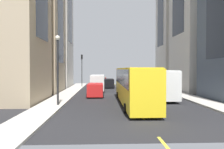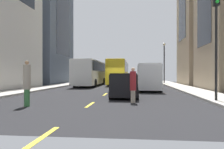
# 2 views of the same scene
# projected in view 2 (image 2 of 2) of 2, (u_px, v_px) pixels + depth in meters

# --- Properties ---
(ground_plane) EXTENTS (41.99, 41.99, 0.00)m
(ground_plane) POSITION_uv_depth(u_px,v_px,m) (115.00, 88.00, 26.73)
(ground_plane) COLOR black
(sidewalk_west) EXTENTS (2.48, 44.00, 0.15)m
(sidewalk_west) POSITION_uv_depth(u_px,v_px,m) (52.00, 86.00, 27.54)
(sidewalk_west) COLOR #B2ADA3
(sidewalk_west) RESTS_ON ground
(sidewalk_east) EXTENTS (2.48, 44.00, 0.15)m
(sidewalk_east) POSITION_uv_depth(u_px,v_px,m) (182.00, 87.00, 25.93)
(sidewalk_east) COLOR #B2ADA3
(sidewalk_east) RESTS_ON ground
(lane_stripe_0) EXTENTS (0.16, 2.00, 0.01)m
(lane_stripe_0) POSITION_uv_depth(u_px,v_px,m) (44.00, 136.00, 5.85)
(lane_stripe_0) COLOR yellow
(lane_stripe_0) RESTS_ON ground
(lane_stripe_1) EXTENTS (0.16, 2.00, 0.01)m
(lane_stripe_1) POSITION_uv_depth(u_px,v_px,m) (90.00, 105.00, 11.81)
(lane_stripe_1) COLOR yellow
(lane_stripe_1) RESTS_ON ground
(lane_stripe_2) EXTENTS (0.16, 2.00, 0.01)m
(lane_stripe_2) POSITION_uv_depth(u_px,v_px,m) (105.00, 94.00, 17.78)
(lane_stripe_2) COLOR yellow
(lane_stripe_2) RESTS_ON ground
(lane_stripe_3) EXTENTS (0.16, 2.00, 0.01)m
(lane_stripe_3) POSITION_uv_depth(u_px,v_px,m) (113.00, 89.00, 23.75)
(lane_stripe_3) COLOR yellow
(lane_stripe_3) RESTS_ON ground
(lane_stripe_4) EXTENTS (0.16, 2.00, 0.01)m
(lane_stripe_4) POSITION_uv_depth(u_px,v_px,m) (117.00, 86.00, 29.72)
(lane_stripe_4) COLOR yellow
(lane_stripe_4) RESTS_ON ground
(lane_stripe_5) EXTENTS (0.16, 2.00, 0.01)m
(lane_stripe_5) POSITION_uv_depth(u_px,v_px,m) (120.00, 84.00, 35.69)
(lane_stripe_5) COLOR yellow
(lane_stripe_5) RESTS_ON ground
(lane_stripe_6) EXTENTS (0.16, 2.00, 0.01)m
(lane_stripe_6) POSITION_uv_depth(u_px,v_px,m) (122.00, 83.00, 41.65)
(lane_stripe_6) COLOR yellow
(lane_stripe_6) RESTS_ON ground
(lane_stripe_7) EXTENTS (0.16, 2.00, 0.01)m
(lane_stripe_7) POSITION_uv_depth(u_px,v_px,m) (124.00, 81.00, 47.62)
(lane_stripe_7) COLOR yellow
(lane_stripe_7) RESTS_ON ground
(building_west_2) EXTENTS (6.26, 11.68, 20.60)m
(building_west_2) POSITION_uv_depth(u_px,v_px,m) (45.00, 21.00, 36.59)
(building_west_2) COLOR #4C5666
(building_west_2) RESTS_ON ground
(city_bus_white) EXTENTS (2.81, 11.78, 3.35)m
(city_bus_white) POSITION_uv_depth(u_px,v_px,m) (91.00, 71.00, 30.62)
(city_bus_white) COLOR silver
(city_bus_white) RESTS_ON ground
(streetcar_yellow) EXTENTS (2.70, 14.88, 3.59)m
(streetcar_yellow) POSITION_uv_depth(u_px,v_px,m) (119.00, 71.00, 35.66)
(streetcar_yellow) COLOR yellow
(streetcar_yellow) RESTS_ON ground
(delivery_van_white) EXTENTS (2.25, 6.13, 2.58)m
(delivery_van_white) POSITION_uv_depth(u_px,v_px,m) (148.00, 75.00, 22.00)
(delivery_van_white) COLOR white
(delivery_van_white) RESTS_ON ground
(car_black_0) EXTENTS (1.91, 4.14, 1.67)m
(car_black_0) POSITION_uv_depth(u_px,v_px,m) (125.00, 83.00, 15.62)
(car_black_0) COLOR black
(car_black_0) RESTS_ON ground
(car_red_1) EXTENTS (2.09, 4.01, 1.67)m
(car_red_1) POSITION_uv_depth(u_px,v_px,m) (146.00, 79.00, 29.14)
(car_red_1) COLOR red
(car_red_1) RESTS_ON ground
(pedestrian_crossing_mid) EXTENTS (0.37, 0.37, 2.30)m
(pedestrian_crossing_mid) POSITION_uv_depth(u_px,v_px,m) (27.00, 82.00, 11.24)
(pedestrian_crossing_mid) COLOR #336B38
(pedestrian_crossing_mid) RESTS_ON ground
(pedestrian_walking_far) EXTENTS (0.35, 0.35, 1.99)m
(pedestrian_walking_far) POSITION_uv_depth(u_px,v_px,m) (133.00, 84.00, 12.62)
(pedestrian_walking_far) COLOR gray
(pedestrian_walking_far) RESTS_ON ground
(traffic_light_near_corner) EXTENTS (0.32, 0.44, 6.22)m
(traffic_light_near_corner) POSITION_uv_depth(u_px,v_px,m) (216.00, 24.00, 12.58)
(traffic_light_near_corner) COLOR black
(traffic_light_near_corner) RESTS_ON ground
(streetlamp_near) EXTENTS (0.44, 0.44, 6.46)m
(streetlamp_near) POSITION_uv_depth(u_px,v_px,m) (164.00, 58.00, 36.05)
(streetlamp_near) COLOR black
(streetlamp_near) RESTS_ON ground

